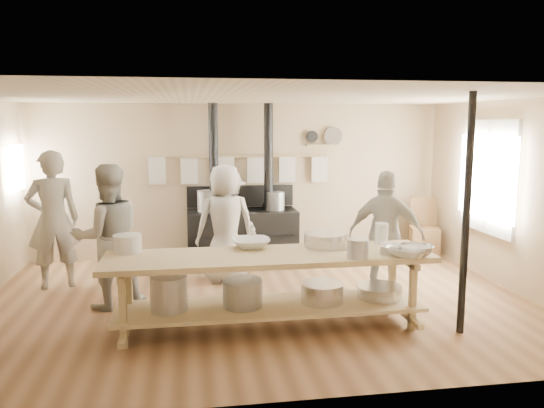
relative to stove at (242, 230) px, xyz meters
name	(u,v)px	position (x,y,z in m)	size (l,w,h in m)	color
ground	(259,301)	(0.01, -2.12, -0.52)	(7.00, 7.00, 0.00)	brown
room_shell	(259,176)	(0.01, -2.12, 1.10)	(7.00, 7.00, 7.00)	tan
window_right	(489,177)	(3.48, -1.52, 0.98)	(0.09, 1.50, 1.65)	beige
left_opening	(15,168)	(-3.44, -0.12, 1.08)	(0.00, 0.90, 0.90)	white
stove	(242,230)	(0.00, 0.00, 0.00)	(1.90, 0.75, 2.60)	black
towel_rail	(240,166)	(0.01, 0.28, 1.04)	(3.00, 0.04, 0.47)	tan
back_wall_shelf	(324,139)	(1.47, 0.32, 1.48)	(0.63, 0.14, 0.32)	tan
prep_table	(269,283)	(0.00, -3.02, 0.00)	(3.60, 0.90, 0.85)	tan
support_post	(466,216)	(2.06, -3.47, 0.78)	(0.08, 0.08, 2.60)	black
cook_far_left	(53,220)	(-2.71, -1.06, 0.44)	(0.70, 0.46, 1.92)	#A09C8E
cook_left	(108,237)	(-1.85, -2.02, 0.37)	(0.87, 0.68, 1.79)	#A09C8E
cook_center	(225,223)	(-0.35, -1.15, 0.33)	(0.84, 0.54, 1.71)	#A09C8E
cook_right	(386,235)	(1.68, -2.16, 0.31)	(0.98, 0.41, 1.67)	#A09C8E
cook_by_window	(229,218)	(-0.22, -0.17, 0.24)	(0.98, 0.56, 1.52)	#A09C8E
chair	(424,239)	(3.16, -0.15, -0.23)	(0.57, 0.57, 1.00)	brown
bowl_white_a	(251,243)	(-0.16, -2.69, 0.38)	(0.44, 0.44, 0.11)	silver
bowl_steel_a	(128,248)	(-1.54, -2.69, 0.37)	(0.29, 0.29, 0.09)	silver
bowl_white_b	(408,251)	(1.47, -3.35, 0.38)	(0.43, 0.43, 0.11)	silver
bowl_steel_b	(416,251)	(1.56, -3.35, 0.39)	(0.37, 0.37, 0.12)	silver
roasting_pan	(399,249)	(1.43, -3.19, 0.37)	(0.40, 0.27, 0.09)	#B2B2B7
mixing_bowl_large	(325,240)	(0.71, -2.74, 0.41)	(0.49, 0.49, 0.16)	silver
bucket_galv	(358,249)	(0.90, -3.35, 0.43)	(0.23, 0.23, 0.21)	gray
deep_bowl_enamel	(127,244)	(-1.54, -2.69, 0.43)	(0.32, 0.32, 0.20)	silver
pitcher	(382,233)	(1.42, -2.69, 0.45)	(0.15, 0.15, 0.24)	silver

